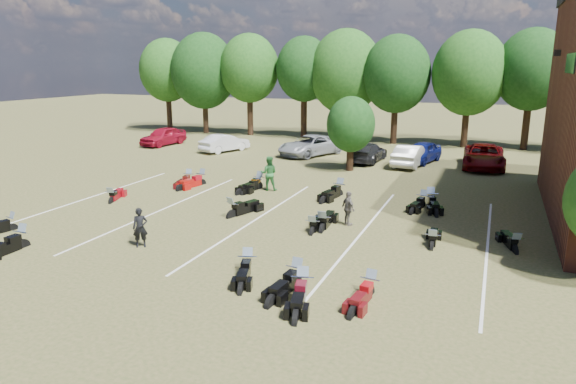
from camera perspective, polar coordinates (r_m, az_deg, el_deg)
The scene contains 33 objects.
ground at distance 19.95m, azimuth 0.46°, elevation -6.42°, with size 160.00×160.00×0.00m, color brown.
car_0 at distance 46.57m, azimuth -13.69°, elevation 6.05°, with size 1.86×4.64×1.58m, color maroon.
car_1 at distance 42.23m, azimuth -7.05°, elevation 5.44°, with size 1.51×4.32×1.42m, color silver.
car_2 at distance 40.16m, azimuth 2.47°, elevation 5.19°, with size 2.59×5.61×1.56m, color gray.
car_3 at distance 37.96m, azimuth 8.83°, elevation 4.39°, with size 1.96×4.81×1.40m, color black.
car_4 at distance 38.50m, azimuth 14.63°, elevation 4.30°, with size 1.75×4.36×1.49m, color navy.
car_5 at distance 36.88m, azimuth 13.43°, elevation 3.98°, with size 1.60×4.60×1.52m, color #A9A9A4.
car_6 at distance 37.73m, azimuth 20.94°, elevation 3.72°, with size 2.66×5.78×1.61m, color #560406.
person_black at distance 20.82m, azimuth -16.10°, elevation -3.83°, with size 0.57×0.38×1.57m, color black.
person_green at distance 28.94m, azimuth -2.14°, elevation 2.09°, with size 0.95×0.74×1.95m, color #276A2E.
person_grey at distance 22.82m, azimuth 6.72°, elevation -1.81°, with size 0.91×0.38×1.55m, color #5B554E.
motorcycle_0 at distance 25.21m, azimuth -28.33°, elevation -3.75°, with size 0.64×2.01×1.12m, color black, non-canonical shape.
motorcycle_1 at distance 22.68m, azimuth -27.41°, elevation -5.51°, with size 0.76×2.37×1.32m, color black, non-canonical shape.
motorcycle_3 at distance 17.93m, azimuth -4.51°, elevation -8.90°, with size 0.69×2.16×1.21m, color black, non-canonical shape.
motorcycle_4 at distance 16.93m, azimuth 0.86°, elevation -10.30°, with size 0.72×2.26×1.26m, color black, non-canonical shape.
motorcycle_5 at distance 16.23m, azimuth 1.60°, elevation -11.44°, with size 0.73×2.29×1.28m, color black, non-canonical shape.
motorcycle_6 at distance 16.40m, azimuth 9.05°, elevation -11.33°, with size 0.67×2.09×1.17m, color #4E0B0E, non-canonical shape.
motorcycle_7 at distance 28.07m, azimuth -19.00°, elevation -1.12°, with size 0.66×2.07×1.15m, color maroon, non-canonical shape.
motorcycle_9 at distance 24.18m, azimuth -6.20°, elevation -2.80°, with size 0.78×2.45×1.37m, color black, non-canonical shape.
motorcycle_10 at distance 21.78m, azimuth 2.71°, elevation -4.65°, with size 0.65×2.05×1.15m, color black, non-canonical shape.
motorcycle_11 at distance 22.12m, azimuth 3.82°, elevation -4.36°, with size 0.74×2.33×1.30m, color black, non-canonical shape.
motorcycle_12 at distance 20.83m, azimuth 15.68°, elevation -6.07°, with size 0.64×2.02×1.13m, color black, non-canonical shape.
motorcycle_13 at distance 21.50m, azimuth 23.86°, elevation -6.14°, with size 0.65×2.05×1.14m, color black, non-canonical shape.
motorcycle_14 at distance 31.30m, azimuth -10.97°, elevation 0.93°, with size 0.69×2.18×1.22m, color #42090D, non-canonical shape.
motorcycle_15 at distance 30.87m, azimuth -9.59°, elevation 0.80°, with size 0.76×2.37×1.32m, color #960E0A, non-canonical shape.
motorcycle_16 at distance 29.44m, azimuth -3.37°, elevation 0.33°, with size 0.70×2.19×1.22m, color black, non-canonical shape.
motorcycle_17 at distance 29.76m, azimuth -3.23°, elevation 0.48°, with size 0.75×2.36×1.32m, color black, non-canonical shape.
motorcycle_18 at distance 28.02m, azimuth 5.68°, elevation -0.42°, with size 0.77×2.43×1.35m, color black, non-canonical shape.
motorcycle_19 at distance 26.86m, azimuth 15.50°, elevation -1.52°, with size 0.76×2.40×1.34m, color black, non-canonical shape.
motorcycle_20 at distance 26.66m, azimuth 14.69°, elevation -1.58°, with size 0.67×2.12×1.18m, color black, non-canonical shape.
tree_line at distance 47.04m, azimuth 12.79°, elevation 12.93°, with size 56.00×6.00×9.79m.
young_tree_midfield at distance 34.27m, azimuth 7.00°, elevation 7.46°, with size 3.20×3.20×4.70m.
parking_lines at distance 23.70m, azimuth -3.61°, elevation -3.08°, with size 20.10×14.00×0.01m.
Camera 1 is at (6.89, -17.37, 6.99)m, focal length 32.00 mm.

